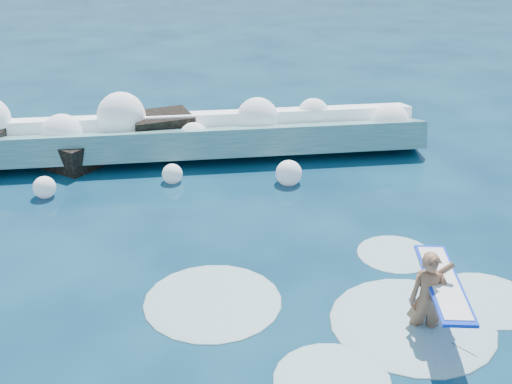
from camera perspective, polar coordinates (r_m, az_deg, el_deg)
ground at (r=13.36m, az=-5.30°, el=-8.64°), size 200.00×200.00×0.00m
breaking_wave at (r=20.16m, az=-9.04°, el=4.68°), size 16.58×2.65×1.43m
rock_cluster at (r=20.60m, az=-16.98°, el=4.07°), size 8.00×3.19×1.30m
surfer_with_board at (r=12.27m, az=15.30°, el=-8.93°), size 1.21×3.05×1.92m
wave_spray at (r=20.00m, az=-8.63°, el=5.89°), size 15.61×4.24×1.98m
surf_foam at (r=12.75m, az=9.35°, el=-10.74°), size 8.88×5.75×0.16m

